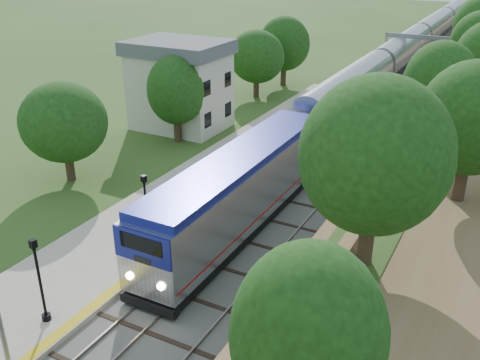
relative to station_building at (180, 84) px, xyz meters
The scene contains 10 objects.
trackbed 34.24m from the station_building, 61.93° to the left, with size 9.50×170.00×0.28m.
platform 16.99m from the station_building, 57.86° to the right, with size 6.40×68.00×0.38m, color #A59A85.
yellow_stripe 18.58m from the station_building, 50.24° to the right, with size 0.55×68.00×0.01m, color gold.
station_building is the anchor object (origin of this frame).
signal_gantry 29.94m from the station_building, 56.62° to the left, with size 8.40×0.38×6.20m.
trees_behind_platform 9.76m from the station_building, 73.13° to the right, with size 7.82×53.32×7.21m.
train 40.50m from the station_building, 69.76° to the left, with size 3.14×125.93×4.62m.
lamppost_mid 28.71m from the station_building, 68.56° to the right, with size 0.41×0.41×4.16m.
lamppost_far 21.62m from the station_building, 61.29° to the right, with size 0.40×0.40×4.08m.
signal_farside 22.14m from the station_building, 24.18° to the right, with size 0.37×0.30×6.83m.
Camera 1 is at (13.34, -9.75, 16.05)m, focal length 40.00 mm.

